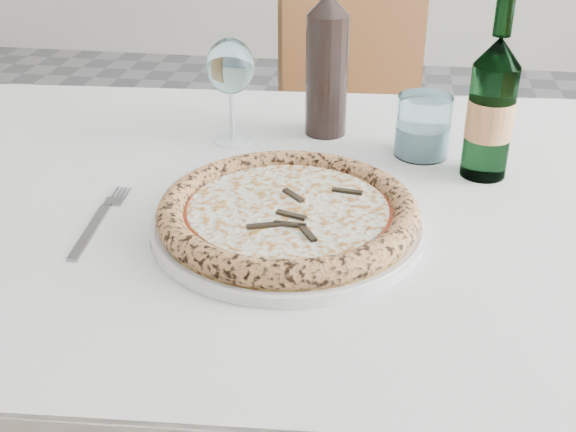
% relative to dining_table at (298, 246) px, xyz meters
% --- Properties ---
extents(dining_table, '(1.59, 1.00, 0.76)m').
position_rel_dining_table_xyz_m(dining_table, '(0.00, 0.00, 0.00)').
color(dining_table, brown).
rests_on(dining_table, floor).
extents(chair_far, '(0.51, 0.51, 0.93)m').
position_rel_dining_table_xyz_m(chair_far, '(0.05, 0.82, -0.14)').
color(chair_far, brown).
rests_on(chair_far, floor).
extents(plate, '(0.35, 0.35, 0.02)m').
position_rel_dining_table_xyz_m(plate, '(-0.00, -0.10, 0.09)').
color(plate, white).
rests_on(plate, dining_table).
extents(pizza, '(0.33, 0.33, 0.03)m').
position_rel_dining_table_xyz_m(pizza, '(-0.00, -0.10, 0.11)').
color(pizza, gold).
rests_on(pizza, plate).
extents(fork, '(0.03, 0.20, 0.00)m').
position_rel_dining_table_xyz_m(fork, '(-0.25, -0.12, 0.08)').
color(fork, gray).
rests_on(fork, dining_table).
extents(wine_glass, '(0.08, 0.08, 0.17)m').
position_rel_dining_table_xyz_m(wine_glass, '(-0.14, 0.18, 0.21)').
color(wine_glass, white).
rests_on(wine_glass, dining_table).
extents(tumbler, '(0.09, 0.09, 0.10)m').
position_rel_dining_table_xyz_m(tumbler, '(0.17, 0.17, 0.12)').
color(tumbler, silver).
rests_on(tumbler, dining_table).
extents(beer_bottle, '(0.07, 0.07, 0.26)m').
position_rel_dining_table_xyz_m(beer_bottle, '(0.26, 0.11, 0.19)').
color(beer_bottle, '#396643').
rests_on(beer_bottle, dining_table).
extents(wine_bottle, '(0.07, 0.07, 0.28)m').
position_rel_dining_table_xyz_m(wine_bottle, '(0.01, 0.24, 0.20)').
color(wine_bottle, black).
rests_on(wine_bottle, dining_table).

